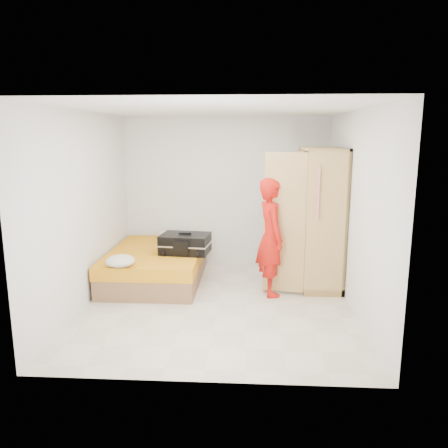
# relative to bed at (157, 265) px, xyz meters

# --- Properties ---
(room) EXTENTS (4.00, 4.02, 2.60)m
(room) POSITION_rel_bed_xyz_m (1.05, -0.90, 1.05)
(room) COLOR beige
(room) RESTS_ON ground
(bed) EXTENTS (1.42, 2.02, 0.50)m
(bed) POSITION_rel_bed_xyz_m (0.00, 0.00, 0.00)
(bed) COLOR brown
(bed) RESTS_ON ground
(wardrobe) EXTENTS (1.17, 1.20, 2.10)m
(wardrobe) POSITION_rel_bed_xyz_m (2.50, -0.04, 0.75)
(wardrobe) COLOR tan
(wardrobe) RESTS_ON ground
(person) EXTENTS (0.54, 0.70, 1.70)m
(person) POSITION_rel_bed_xyz_m (1.78, -0.49, 0.60)
(person) COLOR red
(person) RESTS_ON ground
(suitcase) EXTENTS (0.80, 0.63, 0.32)m
(suitcase) POSITION_rel_bed_xyz_m (0.49, -0.14, 0.39)
(suitcase) COLOR black
(suitcase) RESTS_ON bed
(round_cushion) EXTENTS (0.41, 0.41, 0.15)m
(round_cushion) POSITION_rel_bed_xyz_m (-0.30, -0.90, 0.33)
(round_cushion) COLOR silver
(round_cushion) RESTS_ON bed
(pillow) EXTENTS (0.60, 0.36, 0.10)m
(pillow) POSITION_rel_bed_xyz_m (0.17, 0.85, 0.30)
(pillow) COLOR silver
(pillow) RESTS_ON bed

